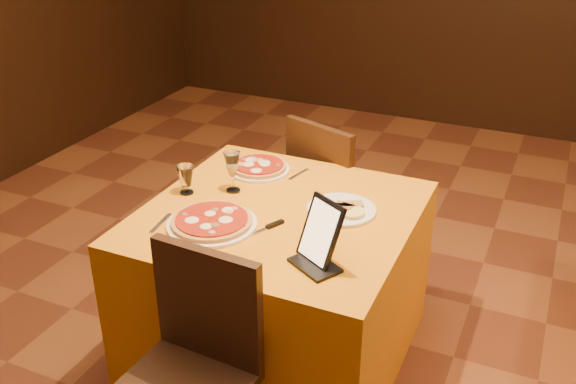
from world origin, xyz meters
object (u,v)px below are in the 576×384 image
at_px(pizza_near, 212,223).
at_px(pizza_far, 259,168).
at_px(water_glass, 186,180).
at_px(tablet, 321,232).
at_px(wine_glass, 233,172).
at_px(chair_main_far, 341,195).
at_px(main_table, 280,285).

distance_m(pizza_near, pizza_far, 0.55).
distance_m(water_glass, tablet, 0.79).
bearing_deg(pizza_near, pizza_far, 96.48).
bearing_deg(wine_glass, pizza_near, -77.16).
distance_m(pizza_far, tablet, 0.83).
relative_size(chair_main_far, pizza_near, 2.50).
bearing_deg(chair_main_far, wine_glass, 89.16).
height_order(chair_main_far, pizza_near, chair_main_far).
xyz_separation_m(pizza_near, pizza_far, (-0.06, 0.55, 0.00)).
height_order(main_table, pizza_far, pizza_far).
distance_m(pizza_near, wine_glass, 0.33).
bearing_deg(tablet, main_table, 166.80).
relative_size(water_glass, tablet, 0.53).
xyz_separation_m(pizza_far, tablet, (0.55, -0.61, 0.10)).
bearing_deg(main_table, water_glass, -178.38).
bearing_deg(water_glass, pizza_near, -39.92).
height_order(main_table, water_glass, water_glass).
relative_size(main_table, water_glass, 8.46).
bearing_deg(water_glass, wine_glass, 29.47).
bearing_deg(water_glass, chair_main_far, 61.08).
distance_m(pizza_near, tablet, 0.50).
height_order(water_glass, tablet, tablet).
height_order(pizza_near, pizza_far, same).
bearing_deg(chair_main_far, water_glass, 80.92).
height_order(pizza_far, water_glass, water_glass).
bearing_deg(main_table, chair_main_far, 90.00).
bearing_deg(chair_main_far, pizza_near, 98.96).
distance_m(main_table, wine_glass, 0.55).
distance_m(chair_main_far, tablet, 1.18).
bearing_deg(pizza_far, water_glass, -118.79).
height_order(chair_main_far, water_glass, chair_main_far).
relative_size(main_table, pizza_far, 3.78).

